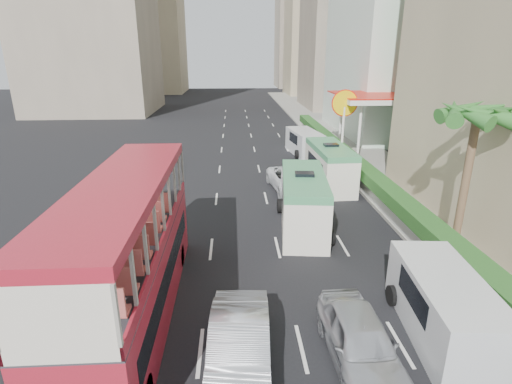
{
  "coord_description": "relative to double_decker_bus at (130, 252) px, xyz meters",
  "views": [
    {
      "loc": [
        -2.44,
        -12.26,
        8.84
      ],
      "look_at": [
        -1.5,
        4.0,
        3.2
      ],
      "focal_mm": 28.0,
      "sensor_mm": 36.0,
      "label": 1
    }
  ],
  "objects": [
    {
      "name": "ground_plane",
      "position": [
        6.0,
        0.0,
        -2.53
      ],
      "size": [
        200.0,
        200.0,
        0.0
      ],
      "primitive_type": "plane",
      "color": "black",
      "rests_on": "ground"
    },
    {
      "name": "double_decker_bus",
      "position": [
        0.0,
        0.0,
        0.0
      ],
      "size": [
        2.5,
        11.0,
        5.06
      ],
      "primitive_type": "cube",
      "color": "#A71C2B",
      "rests_on": "ground"
    },
    {
      "name": "car_silver_lane_a",
      "position": [
        3.62,
        -2.85,
        -2.53
      ],
      "size": [
        1.98,
        5.07,
        1.65
      ],
      "primitive_type": "imported",
      "rotation": [
        0.0,
        0.0,
        -0.05
      ],
      "color": "silver",
      "rests_on": "ground"
    },
    {
      "name": "car_silver_lane_b",
      "position": [
        7.22,
        -2.72,
        -2.53
      ],
      "size": [
        2.0,
        4.69,
        1.58
      ],
      "primitive_type": "imported",
      "rotation": [
        0.0,
        0.0,
        0.03
      ],
      "color": "silver",
      "rests_on": "ground"
    },
    {
      "name": "van_asset",
      "position": [
        7.43,
        13.37,
        -2.53
      ],
      "size": [
        3.19,
        5.68,
        1.5
      ],
      "primitive_type": "imported",
      "rotation": [
        0.0,
        0.0,
        0.13
      ],
      "color": "silver",
      "rests_on": "ground"
    },
    {
      "name": "minibus_near",
      "position": [
        7.2,
        7.29,
        -1.08
      ],
      "size": [
        2.9,
        6.76,
        2.91
      ],
      "primitive_type": "cube",
      "rotation": [
        0.0,
        0.0,
        -0.11
      ],
      "color": "silver",
      "rests_on": "ground"
    },
    {
      "name": "minibus_far",
      "position": [
        10.27,
        14.36,
        -1.1
      ],
      "size": [
        2.36,
        6.5,
        2.85
      ],
      "primitive_type": "cube",
      "rotation": [
        0.0,
        0.0,
        0.03
      ],
      "color": "silver",
      "rests_on": "ground"
    },
    {
      "name": "panel_van_near",
      "position": [
        10.31,
        -1.58,
        -1.47
      ],
      "size": [
        2.59,
        5.48,
        2.13
      ],
      "primitive_type": "cube",
      "rotation": [
        0.0,
        0.0,
        -0.09
      ],
      "color": "silver",
      "rests_on": "ground"
    },
    {
      "name": "panel_van_far",
      "position": [
        10.15,
        23.9,
        -1.45
      ],
      "size": [
        2.88,
        5.64,
        2.16
      ],
      "primitive_type": "cube",
      "rotation": [
        0.0,
        0.0,
        0.14
      ],
      "color": "silver",
      "rests_on": "ground"
    },
    {
      "name": "sidewalk",
      "position": [
        15.0,
        25.0,
        -2.44
      ],
      "size": [
        6.0,
        120.0,
        0.18
      ],
      "primitive_type": "cube",
      "color": "#99968C",
      "rests_on": "ground"
    },
    {
      "name": "kerb_wall",
      "position": [
        12.2,
        14.0,
        -1.85
      ],
      "size": [
        0.3,
        44.0,
        1.0
      ],
      "primitive_type": "cube",
      "color": "silver",
      "rests_on": "sidewalk"
    },
    {
      "name": "hedge",
      "position": [
        12.2,
        14.0,
        -1.0
      ],
      "size": [
        1.1,
        44.0,
        0.7
      ],
      "primitive_type": "cube",
      "color": "#2D6626",
      "rests_on": "kerb_wall"
    },
    {
      "name": "palm_tree",
      "position": [
        13.8,
        4.0,
        0.85
      ],
      "size": [
        0.36,
        0.36,
        6.4
      ],
      "primitive_type": "cylinder",
      "color": "brown",
      "rests_on": "sidewalk"
    },
    {
      "name": "shell_station",
      "position": [
        16.0,
        23.0,
        0.22
      ],
      "size": [
        6.5,
        8.0,
        5.5
      ],
      "primitive_type": "cube",
      "color": "silver",
      "rests_on": "ground"
    },
    {
      "name": "tower_far_b",
      "position": [
        23.0,
        104.0,
        17.47
      ],
      "size": [
        14.0,
        14.0,
        40.0
      ],
      "primitive_type": "cube",
      "color": "gray",
      "rests_on": "ground"
    }
  ]
}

